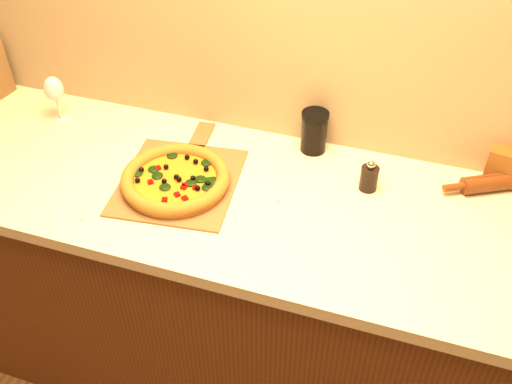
{
  "coord_description": "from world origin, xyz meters",
  "views": [
    {
      "loc": [
        0.34,
        0.24,
        1.97
      ],
      "look_at": [
        -0.04,
        1.38,
        0.96
      ],
      "focal_mm": 40.0,
      "sensor_mm": 36.0,
      "label": 1
    }
  ],
  "objects_px": {
    "pepper_grinder": "(369,177)",
    "rolling_pin": "(506,181)",
    "pizza_peel": "(181,178)",
    "wine_glass": "(54,90)",
    "dark_jar": "(314,131)",
    "pizza": "(176,179)"
  },
  "relations": [
    {
      "from": "pepper_grinder",
      "to": "rolling_pin",
      "type": "relative_size",
      "value": 0.29
    },
    {
      "from": "pepper_grinder",
      "to": "rolling_pin",
      "type": "height_order",
      "value": "pepper_grinder"
    },
    {
      "from": "wine_glass",
      "to": "pizza",
      "type": "bearing_deg",
      "value": -21.6
    },
    {
      "from": "pizza_peel",
      "to": "wine_glass",
      "type": "relative_size",
      "value": 3.28
    },
    {
      "from": "pizza_peel",
      "to": "pepper_grinder",
      "type": "relative_size",
      "value": 5.31
    },
    {
      "from": "pizza",
      "to": "wine_glass",
      "type": "height_order",
      "value": "wine_glass"
    },
    {
      "from": "dark_jar",
      "to": "pizza_peel",
      "type": "bearing_deg",
      "value": -141.03
    },
    {
      "from": "wine_glass",
      "to": "pepper_grinder",
      "type": "bearing_deg",
      "value": -2.07
    },
    {
      "from": "pepper_grinder",
      "to": "wine_glass",
      "type": "height_order",
      "value": "wine_glass"
    },
    {
      "from": "rolling_pin",
      "to": "pizza_peel",
      "type": "bearing_deg",
      "value": -164.02
    },
    {
      "from": "pizza_peel",
      "to": "rolling_pin",
      "type": "height_order",
      "value": "rolling_pin"
    },
    {
      "from": "pizza_peel",
      "to": "pizza",
      "type": "distance_m",
      "value": 0.04
    },
    {
      "from": "pizza_peel",
      "to": "dark_jar",
      "type": "xyz_separation_m",
      "value": [
        0.34,
        0.27,
        0.07
      ]
    },
    {
      "from": "rolling_pin",
      "to": "wine_glass",
      "type": "relative_size",
      "value": 2.16
    },
    {
      "from": "rolling_pin",
      "to": "pepper_grinder",
      "type": "bearing_deg",
      "value": -161.42
    },
    {
      "from": "rolling_pin",
      "to": "dark_jar",
      "type": "distance_m",
      "value": 0.58
    },
    {
      "from": "rolling_pin",
      "to": "dark_jar",
      "type": "bearing_deg",
      "value": 178.91
    },
    {
      "from": "pizza",
      "to": "pepper_grinder",
      "type": "distance_m",
      "value": 0.56
    },
    {
      "from": "pizza",
      "to": "pepper_grinder",
      "type": "height_order",
      "value": "pepper_grinder"
    },
    {
      "from": "pizza",
      "to": "rolling_pin",
      "type": "relative_size",
      "value": 0.92
    },
    {
      "from": "wine_glass",
      "to": "dark_jar",
      "type": "xyz_separation_m",
      "value": [
        0.87,
        0.1,
        -0.05
      ]
    },
    {
      "from": "pepper_grinder",
      "to": "rolling_pin",
      "type": "xyz_separation_m",
      "value": [
        0.38,
        0.13,
        -0.01
      ]
    }
  ]
}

